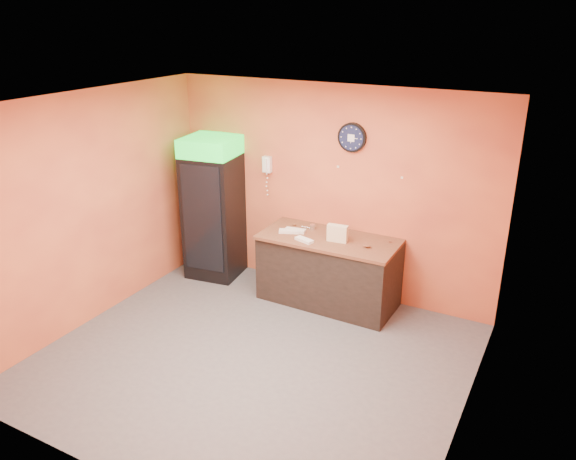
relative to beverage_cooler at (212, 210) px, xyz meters
The scene contains 15 objects.
floor 2.50m from the beverage_cooler, 44.34° to the right, with size 4.50×4.50×0.00m, color #47474C.
back_wall 1.74m from the beverage_cooler, 13.53° to the left, with size 4.50×0.02×2.80m, color #DE713E.
left_wall 1.76m from the beverage_cooler, 110.74° to the right, with size 0.02×4.00×2.80m, color #DE713E.
right_wall 4.23m from the beverage_cooler, 22.41° to the right, with size 0.02×4.00×2.80m, color #DE713E.
ceiling 2.92m from the beverage_cooler, 44.34° to the right, with size 4.50×4.00×0.02m, color white.
beverage_cooler is the anchor object (origin of this frame).
prep_counter 1.90m from the beverage_cooler, ahead, with size 1.76×0.78×0.88m, color black.
wall_clock 2.28m from the beverage_cooler, 10.76° to the left, with size 0.37×0.06×0.37m.
wall_phone 1.03m from the beverage_cooler, 25.76° to the left, with size 0.12×0.10×0.22m.
butcher_paper 1.82m from the beverage_cooler, ahead, with size 1.77×0.86×0.04m, color brown.
sub_roll_stack 1.96m from the beverage_cooler, ahead, with size 0.26×0.12×0.22m.
wrapped_sandwich_left 1.29m from the beverage_cooler, ahead, with size 0.26×0.10×0.04m, color silver.
wrapped_sandwich_mid 1.62m from the beverage_cooler, ahead, with size 0.25×0.10×0.04m, color silver.
wrapped_sandwich_right 1.35m from the beverage_cooler, ahead, with size 0.27×0.11×0.04m, color silver.
kitchen_tool 1.51m from the beverage_cooler, ahead, with size 0.07×0.07×0.07m, color silver.
Camera 1 is at (2.84, -4.49, 3.63)m, focal length 35.00 mm.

